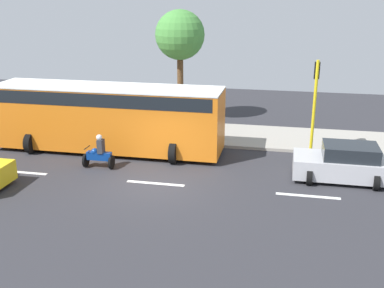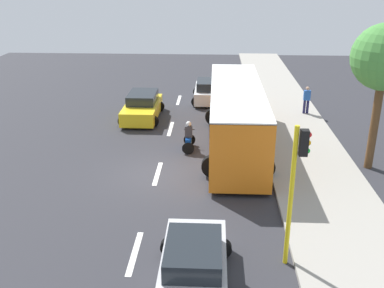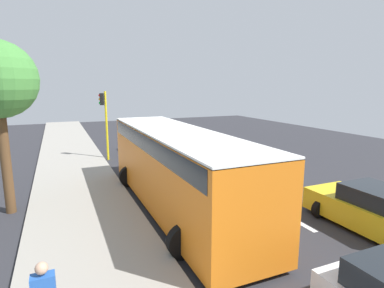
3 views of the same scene
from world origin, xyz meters
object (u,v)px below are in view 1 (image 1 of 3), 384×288
Objects in this scene: car_silver at (343,163)px; motorcycle at (99,154)px; traffic_light_corner at (315,94)px; street_tree_center at (180,36)px; pedestrian_near_signal at (49,103)px; city_bus at (107,114)px.

motorcycle is (-0.74, 10.31, -0.07)m from car_silver.
motorcycle is 0.34× the size of traffic_light_corner.
car_silver is at bearing -158.13° from traffic_light_corner.
street_tree_center is at bearing 48.43° from car_silver.
traffic_light_corner reaches higher than pedestrian_near_signal.
car_silver is 10.33m from motorcycle.
car_silver is at bearing -110.69° from pedestrian_near_signal.
motorcycle is (-2.33, -0.45, -1.20)m from city_bus.
city_bus is 7.24m from pedestrian_near_signal.
pedestrian_near_signal is at bearing 50.50° from city_bus.
street_tree_center is (6.03, -2.18, 3.15)m from city_bus.
pedestrian_near_signal is 15.62m from traffic_light_corner.
traffic_light_corner is at bearing -102.23° from pedestrian_near_signal.
city_bus is at bearing 97.67° from traffic_light_corner.
traffic_light_corner reaches higher than car_silver.
pedestrian_near_signal is 8.80m from street_tree_center.
pedestrian_near_signal is at bearing 77.77° from traffic_light_corner.
city_bus is at bearing 81.63° from car_silver.
street_tree_center is at bearing -11.67° from motorcycle.
motorcycle is 0.24× the size of street_tree_center.
motorcycle is at bearing 111.59° from traffic_light_corner.
motorcycle is 10.10m from traffic_light_corner.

